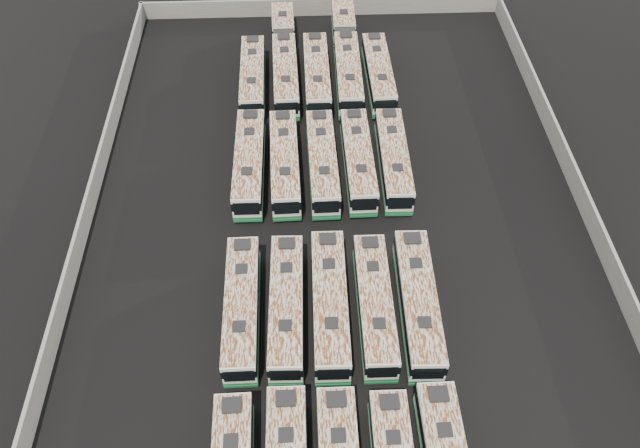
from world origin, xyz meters
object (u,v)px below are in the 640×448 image
at_px(bus_midfront_far_left, 242,307).
at_px(bus_midfront_left, 287,306).
at_px(bus_midfront_far_right, 418,303).
at_px(bus_midback_right, 358,160).
at_px(bus_midback_far_right, 393,159).
at_px(bus_midback_far_left, 249,163).
at_px(bus_back_center, 317,75).
at_px(bus_back_far_right, 378,74).
at_px(bus_midfront_right, 375,304).
at_px(bus_back_left, 285,58).
at_px(bus_midfront_center, 330,303).
at_px(bus_midback_left, 285,163).
at_px(bus_midback_center, 322,162).
at_px(bus_back_far_left, 253,77).
at_px(bus_back_right, 346,56).

bearing_deg(bus_midfront_far_left, bus_midfront_left, -1.26).
bearing_deg(bus_midfront_far_right, bus_midback_right, 102.87).
bearing_deg(bus_midback_far_right, bus_midback_far_left, -179.27).
xyz_separation_m(bus_back_center, bus_back_far_right, (6.74, 0.09, -0.07)).
bearing_deg(bus_midback_right, bus_midfront_right, -90.78).
distance_m(bus_midback_right, bus_midback_far_right, 3.34).
height_order(bus_midfront_far_right, bus_back_left, bus_midfront_far_right).
height_order(bus_midfront_right, bus_midback_far_left, bus_midback_far_left).
distance_m(bus_midfront_far_left, bus_midfront_center, 6.78).
relative_size(bus_midfront_far_right, bus_midback_far_left, 1.00).
relative_size(bus_midfront_far_right, bus_back_left, 0.66).
xyz_separation_m(bus_midfront_center, bus_midback_left, (-3.44, 15.99, -0.03)).
distance_m(bus_midback_center, bus_back_left, 17.46).
bearing_deg(bus_midback_center, bus_back_far_left, 115.90).
xyz_separation_m(bus_back_left, bus_back_center, (3.48, -3.43, 0.03)).
bearing_deg(bus_midback_far_right, bus_midfront_far_left, -129.32).
bearing_deg(bus_midback_left, bus_back_left, 88.40).
bearing_deg(bus_midback_left, bus_midfront_far_right, -59.13).
bearing_deg(bus_midfront_far_right, bus_back_center, 104.07).
xyz_separation_m(bus_midfront_far_right, bus_back_left, (-10.21, 33.25, -0.03)).
relative_size(bus_midback_left, bus_back_center, 0.99).
xyz_separation_m(bus_midfront_right, bus_midback_right, (0.03, 16.26, 0.01)).
distance_m(bus_midfront_center, bus_midback_right, 16.45).
relative_size(bus_midfront_center, bus_midback_left, 1.02).
bearing_deg(bus_midback_far_right, bus_back_far_right, 90.93).
bearing_deg(bus_midfront_right, bus_back_far_right, 83.87).
xyz_separation_m(bus_midfront_center, bus_midfront_far_right, (6.81, -0.21, -0.00)).
relative_size(bus_midfront_right, bus_back_center, 0.96).
distance_m(bus_midback_far_right, bus_back_far_left, 19.30).
bearing_deg(bus_midfront_left, bus_midfront_far_right, 0.46).
bearing_deg(bus_back_center, bus_midback_center, -90.13).
height_order(bus_back_left, bus_back_far_right, bus_back_left).
relative_size(bus_midfront_far_left, bus_midfront_right, 1.01).
bearing_deg(bus_midfront_right, bus_back_far_left, 109.36).
bearing_deg(bus_midback_far_left, bus_midback_far_right, 0.20).
bearing_deg(bus_midfront_right, bus_midfront_far_right, -0.13).
relative_size(bus_midback_right, bus_back_right, 0.63).
relative_size(bus_midback_left, bus_back_far_right, 1.03).
xyz_separation_m(bus_midfront_left, bus_back_left, (-0.05, 33.13, 0.02)).
xyz_separation_m(bus_midfront_center, bus_midback_far_right, (6.83, 16.07, -0.07)).
height_order(bus_midback_far_right, bus_back_far_left, same).
relative_size(bus_back_far_left, bus_back_center, 0.97).
height_order(bus_midfront_right, bus_back_left, bus_back_left).
height_order(bus_back_far_left, bus_back_left, bus_back_left).
height_order(bus_midback_center, bus_midback_right, bus_midback_center).
distance_m(bus_midback_left, bus_midback_far_right, 10.27).
bearing_deg(bus_midfront_right, bus_back_center, 96.76).
relative_size(bus_midback_left, bus_back_far_left, 1.02).
relative_size(bus_midfront_far_left, bus_midfront_far_right, 0.96).
bearing_deg(bus_midfront_right, bus_midback_far_right, 78.57).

